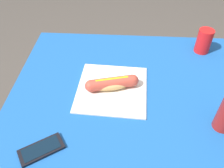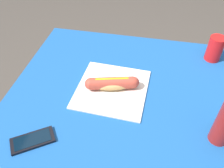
# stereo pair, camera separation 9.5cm
# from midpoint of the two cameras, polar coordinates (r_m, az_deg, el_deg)

# --- Properties ---
(dining_table) EXTENTS (0.98, 0.93, 0.76)m
(dining_table) POSITION_cam_midpoint_polar(r_m,az_deg,el_deg) (1.05, 1.43, -9.16)
(dining_table) COLOR brown
(dining_table) RESTS_ON ground
(paper_wrapper) EXTENTS (0.29, 0.30, 0.01)m
(paper_wrapper) POSITION_cam_midpoint_polar(r_m,az_deg,el_deg) (0.97, -2.80, -1.29)
(paper_wrapper) COLOR silver
(paper_wrapper) RESTS_ON dining_table
(hot_dog) EXTENTS (0.21, 0.10, 0.05)m
(hot_dog) POSITION_cam_midpoint_polar(r_m,az_deg,el_deg) (0.95, -2.86, -0.01)
(hot_dog) COLOR tan
(hot_dog) RESTS_ON paper_wrapper
(cell_phone) EXTENTS (0.15, 0.13, 0.01)m
(cell_phone) POSITION_cam_midpoint_polar(r_m,az_deg,el_deg) (0.84, -19.88, -14.74)
(cell_phone) COLOR black
(cell_phone) RESTS_ON dining_table
(drinking_cup) EXTENTS (0.07, 0.07, 0.12)m
(drinking_cup) POSITION_cam_midpoint_polar(r_m,az_deg,el_deg) (1.21, 19.14, 9.67)
(drinking_cup) COLOR red
(drinking_cup) RESTS_ON dining_table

